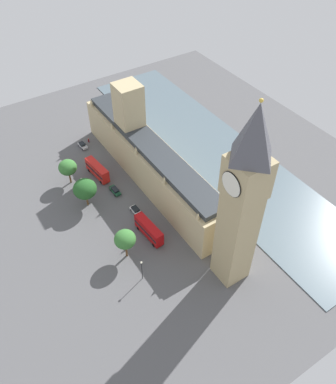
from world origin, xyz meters
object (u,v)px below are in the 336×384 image
Objects in this scene: pedestrian_corner at (89,140)px; street_lamp_by_river_gate at (82,182)px; car_dark_green_far_end at (115,190)px; plane_tree_under_trees at (68,167)px; plane_tree_kerbside at (125,239)px; double_decker_bus_leading at (149,230)px; car_white_trailing at (136,210)px; plane_tree_near_tower at (85,189)px; street_lamp_slot_10 at (142,267)px; clock_tower at (242,201)px; parliament_building at (148,157)px; car_silver_opposite_hall at (83,145)px; double_decker_bus_midblock at (97,170)px.

pedestrian_corner is 25.80m from street_lamp_by_river_gate.
plane_tree_under_trees is (9.64, -11.77, 5.26)m from car_dark_green_far_end.
plane_tree_kerbside reaches higher than pedestrian_corner.
double_decker_bus_leading is at bearing 106.53° from plane_tree_under_trees.
pedestrian_corner is (-2.81, -38.91, -0.14)m from car_white_trailing.
plane_tree_near_tower is 1.35× the size of street_lamp_slot_10.
clock_tower reaches higher than plane_tree_under_trees.
plane_tree_under_trees is 1.52× the size of street_lamp_by_river_gate.
car_dark_green_far_end is at bearing -178.72° from plane_tree_near_tower.
car_dark_green_far_end is 2.87× the size of pedestrian_corner.
parliament_building is 14.37m from car_dark_green_far_end.
plane_tree_under_trees is 43.24m from street_lamp_slot_10.
plane_tree_near_tower is at bearing -38.10° from pedestrian_corner.
clock_tower is 5.45× the size of plane_tree_kerbside.
plane_tree_kerbside reaches higher than car_silver_opposite_hall.
parliament_building is 31.83m from plane_tree_kerbside.
street_lamp_slot_10 is at bearing -106.66° from double_decker_bus_midblock.
clock_tower is at bearing 152.12° from street_lamp_slot_10.
plane_tree_near_tower reaches higher than street_lamp_by_river_gate.
street_lamp_slot_10 reaches higher than pedestrian_corner.
clock_tower is at bearing -76.55° from car_dark_green_far_end.
car_white_trailing is (11.36, 11.58, -6.96)m from parliament_building.
parliament_building is at bearing -92.16° from clock_tower.
double_decker_bus_leading is (0.06, 20.50, 1.74)m from car_dark_green_far_end.
street_lamp_by_river_gate is at bearing -101.72° from plane_tree_near_tower.
plane_tree_near_tower is (10.45, -10.62, 5.56)m from car_white_trailing.
clock_tower is at bearing 115.93° from plane_tree_near_tower.
plane_tree_under_trees is at bearing 160.59° from double_decker_bus_midblock.
double_decker_bus_midblock is 6.43× the size of pedestrian_corner.
car_white_trailing is (-2.28, 20.61, -1.75)m from double_decker_bus_midblock.
plane_tree_kerbside is 8.56m from street_lamp_slot_10.
street_lamp_by_river_gate is at bearing -68.09° from clock_tower.
plane_tree_near_tower reaches higher than plane_tree_kerbside.
double_decker_bus_midblock is at bearing -33.54° from parliament_building.
parliament_building is at bearing -123.31° from street_lamp_slot_10.
double_decker_bus_midblock is (13.63, -9.04, -5.21)m from parliament_building.
plane_tree_kerbside reaches higher than car_dark_green_far_end.
street_lamp_by_river_gate reaches higher than car_silver_opposite_hall.
clock_tower is 4.71× the size of double_decker_bus_leading.
pedestrian_corner is at bearing -72.64° from parliament_building.
street_lamp_by_river_gate is at bearing 104.16° from plane_tree_under_trees.
car_dark_green_far_end is (12.56, 0.74, -6.95)m from parliament_building.
clock_tower is 41.00m from car_white_trailing.
parliament_building is 29.51m from pedestrian_corner.
car_silver_opposite_hall is 0.47× the size of plane_tree_near_tower.
car_silver_opposite_hall is at bearing -125.96° from plane_tree_under_trees.
plane_tree_kerbside is at bearing 50.07° from car_white_trailing.
plane_tree_near_tower reaches higher than car_white_trailing.
parliament_building reaches higher than plane_tree_kerbside.
car_silver_opposite_hall is 26.42m from car_dark_green_far_end.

